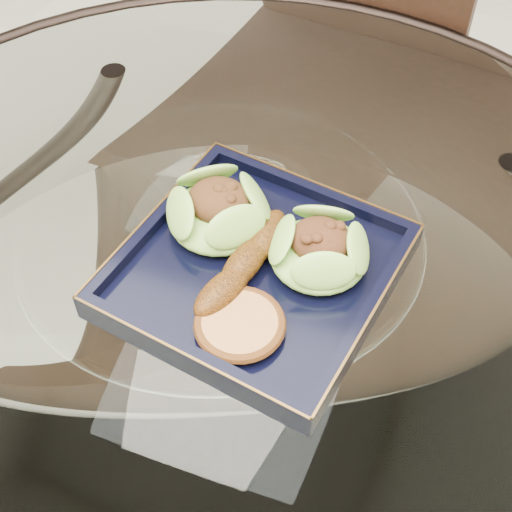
% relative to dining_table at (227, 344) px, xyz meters
% --- Properties ---
extents(dining_table, '(1.13, 1.13, 0.77)m').
position_rel_dining_table_xyz_m(dining_table, '(0.00, 0.00, 0.00)').
color(dining_table, white).
rests_on(dining_table, ground).
extents(dining_chair, '(0.42, 0.42, 0.87)m').
position_rel_dining_table_xyz_m(dining_chair, '(-0.01, 0.48, -0.11)').
color(dining_chair, black).
rests_on(dining_chair, ground).
extents(navy_plate, '(0.31, 0.31, 0.02)m').
position_rel_dining_table_xyz_m(navy_plate, '(0.04, -0.01, 0.17)').
color(navy_plate, black).
rests_on(navy_plate, dining_table).
extents(lettuce_wrap_left, '(0.14, 0.14, 0.04)m').
position_rel_dining_table_xyz_m(lettuce_wrap_left, '(-0.02, 0.03, 0.20)').
color(lettuce_wrap_left, '#619A2C').
rests_on(lettuce_wrap_left, navy_plate).
extents(lettuce_wrap_right, '(0.12, 0.12, 0.04)m').
position_rel_dining_table_xyz_m(lettuce_wrap_right, '(0.10, 0.02, 0.20)').
color(lettuce_wrap_right, olive).
rests_on(lettuce_wrap_right, navy_plate).
extents(roasted_plantain, '(0.06, 0.16, 0.03)m').
position_rel_dining_table_xyz_m(roasted_plantain, '(0.03, -0.02, 0.20)').
color(roasted_plantain, '#63320A').
rests_on(roasted_plantain, navy_plate).
extents(crumb_patty, '(0.09, 0.09, 0.01)m').
position_rel_dining_table_xyz_m(crumb_patty, '(0.05, -0.09, 0.19)').
color(crumb_patty, '#C87B42').
rests_on(crumb_patty, navy_plate).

